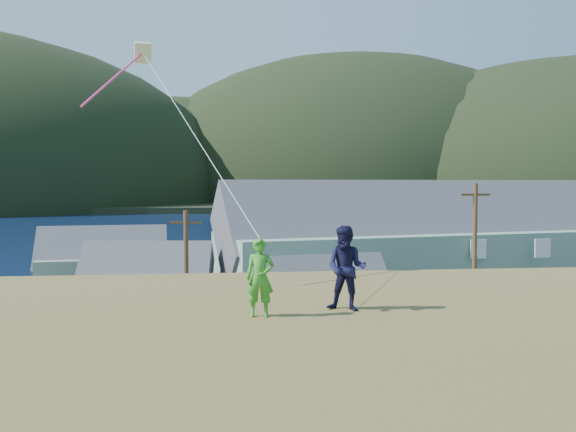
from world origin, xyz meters
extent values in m
plane|color=#0A1638|center=(0.00, 0.00, 0.00)|extent=(900.00, 900.00, 0.00)
cube|color=#4C3D19|center=(0.00, -2.00, 0.05)|extent=(110.00, 8.00, 0.10)
cube|color=#28282B|center=(0.00, 17.00, 0.06)|extent=(72.00, 36.00, 0.12)
cube|color=gray|center=(-6.00, 40.00, 0.45)|extent=(26.00, 14.00, 0.90)
cube|color=black|center=(0.00, 330.00, 1.00)|extent=(900.00, 320.00, 2.00)
ellipsoid|color=black|center=(-20.00, 300.00, 2.00)|extent=(200.00, 180.00, 100.00)
ellipsoid|color=black|center=(70.00, 290.00, 2.00)|extent=(230.00, 207.00, 142.60)
cube|color=gray|center=(15.69, 18.94, 3.02)|extent=(35.10, 16.59, 5.80)
cube|color=#47474C|center=(15.69, 18.94, 7.46)|extent=(35.54, 16.48, 9.44)
cube|color=slate|center=(-6.50, 15.16, 1.68)|extent=(9.36, 6.80, 3.11)
cube|color=#47474C|center=(-6.50, 15.16, 4.01)|extent=(9.84, 6.67, 5.65)
cube|color=white|center=(4.75, 6.28, 1.66)|extent=(8.59, 6.84, 3.08)
cube|color=#47474C|center=(4.75, 6.28, 3.97)|extent=(9.06, 6.84, 5.40)
cube|color=slate|center=(-11.23, 25.44, 1.78)|extent=(10.97, 7.24, 3.33)
cube|color=#47474C|center=(-11.23, 25.44, 4.38)|extent=(11.46, 7.22, 6.16)
cylinder|color=#47331E|center=(-3.06, 1.50, 4.26)|extent=(0.24, 0.24, 8.28)
cylinder|color=#47331E|center=(12.11, 1.50, 4.95)|extent=(0.24, 0.24, 9.65)
imported|color=silver|center=(-7.66, 24.60, 0.83)|extent=(2.60, 5.13, 1.43)
imported|color=maroon|center=(-12.53, 25.24, 0.84)|extent=(2.46, 5.23, 1.45)
imported|color=slate|center=(-17.68, 25.06, 0.86)|extent=(1.88, 4.56, 1.47)
imported|color=navy|center=(-1.41, 19.13, 0.82)|extent=(1.86, 4.20, 1.41)
imported|color=silver|center=(-11.89, 18.30, 0.80)|extent=(2.43, 4.96, 1.36)
imported|color=#222228|center=(-5.50, 18.30, 0.86)|extent=(2.19, 5.16, 1.48)
imported|color=navy|center=(4.79, 25.10, 0.90)|extent=(1.84, 4.82, 1.57)
imported|color=black|center=(-3.95, 25.43, 0.78)|extent=(1.96, 4.00, 1.31)
imported|color=#B9B8BD|center=(-15.56, 18.78, 0.86)|extent=(1.95, 4.61, 1.48)
imported|color=green|center=(-0.75, -18.66, 7.96)|extent=(0.60, 0.43, 1.53)
imported|color=#131334|center=(1.05, -18.26, 8.07)|extent=(1.05, 0.96, 1.74)
cube|color=beige|center=(-3.58, -12.66, 13.43)|extent=(0.51, 0.49, 0.60)
cylinder|color=#F3408B|center=(-4.18, -13.91, 12.53)|extent=(0.06, 0.06, 3.31)
cylinder|color=white|center=(-2.17, -15.66, 11.08)|extent=(0.02, 0.02, 8.13)
camera|label=1|loc=(-1.63, -31.04, 9.82)|focal=40.00mm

